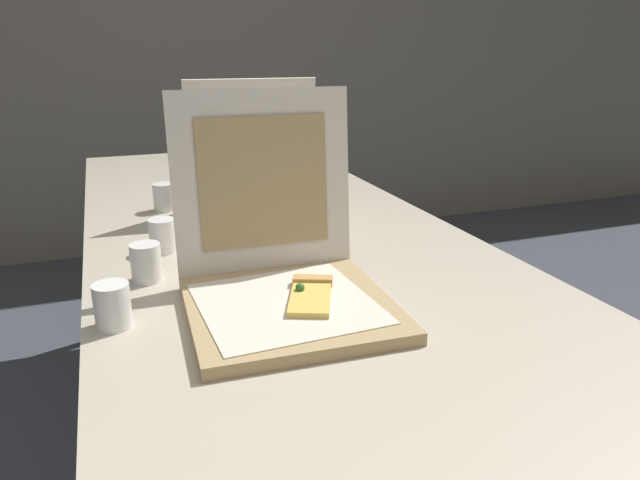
{
  "coord_description": "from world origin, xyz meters",
  "views": [
    {
      "loc": [
        -0.37,
        -0.55,
        1.17
      ],
      "look_at": [
        0.02,
        0.5,
        0.8
      ],
      "focal_mm": 33.03,
      "sensor_mm": 36.0,
      "label": 1
    }
  ],
  "objects_px": {
    "table": "(284,259)",
    "cup_white_near_center": "(146,263)",
    "cup_white_mid": "(163,236)",
    "cup_white_far": "(164,197)",
    "cup_white_near_left": "(112,306)",
    "pizza_box_middle": "(260,200)",
    "pizza_box_front": "(284,277)"
  },
  "relations": [
    {
      "from": "cup_white_mid",
      "to": "cup_white_near_center",
      "type": "bearing_deg",
      "value": -106.83
    },
    {
      "from": "pizza_box_front",
      "to": "cup_white_far",
      "type": "bearing_deg",
      "value": 102.99
    },
    {
      "from": "pizza_box_front",
      "to": "cup_white_mid",
      "type": "height_order",
      "value": "pizza_box_front"
    },
    {
      "from": "cup_white_near_center",
      "to": "pizza_box_front",
      "type": "bearing_deg",
      "value": -42.43
    },
    {
      "from": "cup_white_near_center",
      "to": "cup_white_far",
      "type": "distance_m",
      "value": 0.51
    },
    {
      "from": "table",
      "to": "cup_white_near_left",
      "type": "relative_size",
      "value": 33.69
    },
    {
      "from": "cup_white_mid",
      "to": "pizza_box_middle",
      "type": "bearing_deg",
      "value": 32.56
    },
    {
      "from": "pizza_box_front",
      "to": "cup_white_far",
      "type": "distance_m",
      "value": 0.71
    },
    {
      "from": "cup_white_mid",
      "to": "cup_white_near_left",
      "type": "height_order",
      "value": "same"
    },
    {
      "from": "cup_white_near_center",
      "to": "cup_white_far",
      "type": "height_order",
      "value": "same"
    },
    {
      "from": "pizza_box_front",
      "to": "cup_white_near_center",
      "type": "height_order",
      "value": "pizza_box_front"
    },
    {
      "from": "cup_white_mid",
      "to": "cup_white_near_center",
      "type": "distance_m",
      "value": 0.16
    },
    {
      "from": "table",
      "to": "pizza_box_middle",
      "type": "relative_size",
      "value": 6.82
    },
    {
      "from": "pizza_box_front",
      "to": "cup_white_near_left",
      "type": "xyz_separation_m",
      "value": [
        -0.28,
        0.02,
        -0.02
      ]
    },
    {
      "from": "pizza_box_middle",
      "to": "cup_white_far",
      "type": "bearing_deg",
      "value": 146.89
    },
    {
      "from": "pizza_box_middle",
      "to": "cup_white_near_left",
      "type": "xyz_separation_m",
      "value": [
        -0.38,
        -0.51,
        -0.01
      ]
    },
    {
      "from": "pizza_box_middle",
      "to": "cup_white_near_center",
      "type": "height_order",
      "value": "pizza_box_middle"
    },
    {
      "from": "table",
      "to": "cup_white_near_center",
      "type": "relative_size",
      "value": 33.69
    },
    {
      "from": "pizza_box_front",
      "to": "cup_white_far",
      "type": "relative_size",
      "value": 5.23
    },
    {
      "from": "cup_white_mid",
      "to": "pizza_box_front",
      "type": "bearing_deg",
      "value": -64.68
    },
    {
      "from": "table",
      "to": "cup_white_mid",
      "type": "height_order",
      "value": "cup_white_mid"
    },
    {
      "from": "cup_white_mid",
      "to": "cup_white_near_center",
      "type": "height_order",
      "value": "same"
    },
    {
      "from": "cup_white_far",
      "to": "table",
      "type": "bearing_deg",
      "value": -58.15
    },
    {
      "from": "cup_white_near_left",
      "to": "cup_white_far",
      "type": "height_order",
      "value": "same"
    },
    {
      "from": "pizza_box_middle",
      "to": "cup_white_near_left",
      "type": "distance_m",
      "value": 0.63
    },
    {
      "from": "cup_white_mid",
      "to": "cup_white_far",
      "type": "height_order",
      "value": "same"
    },
    {
      "from": "pizza_box_middle",
      "to": "cup_white_mid",
      "type": "distance_m",
      "value": 0.31
    },
    {
      "from": "pizza_box_front",
      "to": "cup_white_near_center",
      "type": "bearing_deg",
      "value": 140.17
    },
    {
      "from": "cup_white_near_left",
      "to": "cup_white_far",
      "type": "xyz_separation_m",
      "value": [
        0.15,
        0.68,
        0.0
      ]
    },
    {
      "from": "cup_white_near_left",
      "to": "cup_white_mid",
      "type": "bearing_deg",
      "value": 71.35
    },
    {
      "from": "table",
      "to": "cup_white_mid",
      "type": "distance_m",
      "value": 0.28
    },
    {
      "from": "pizza_box_front",
      "to": "cup_white_near_center",
      "type": "xyz_separation_m",
      "value": [
        -0.22,
        0.2,
        -0.02
      ]
    }
  ]
}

